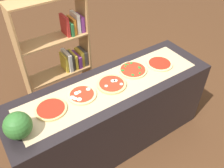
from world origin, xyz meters
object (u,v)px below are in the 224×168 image
at_px(pizza_plain_0, 51,109).
at_px(watermelon, 18,126).
at_px(pizza_plain_4, 160,64).
at_px(bookshelf, 65,58).
at_px(pizza_mozzarella_1, 82,95).
at_px(pizza_spinach_3, 133,70).
at_px(pizza_mozzarella_2, 112,84).

relative_size(pizza_plain_0, watermelon, 1.28).
bearing_deg(pizza_plain_4, bookshelf, 126.59).
bearing_deg(pizza_plain_4, pizza_mozzarella_1, 177.48).
relative_size(pizza_plain_4, watermelon, 1.29).
xyz_separation_m(pizza_mozzarella_1, watermelon, (-0.63, -0.13, 0.10)).
bearing_deg(pizza_spinach_3, pizza_mozzarella_2, -168.37).
distance_m(pizza_mozzarella_2, watermelon, 0.97).
height_order(pizza_mozzarella_1, pizza_spinach_3, pizza_spinach_3).
bearing_deg(watermelon, pizza_plain_4, 3.13).
bearing_deg(bookshelf, pizza_plain_0, -120.43).
bearing_deg(pizza_mozzarella_2, pizza_mozzarella_1, 174.55).
distance_m(pizza_plain_0, pizza_mozzarella_1, 0.32).
xyz_separation_m(pizza_spinach_3, pizza_plain_4, (0.32, -0.08, -0.00)).
distance_m(pizza_mozzarella_1, pizza_plain_4, 0.97).
relative_size(pizza_mozzarella_1, pizza_plain_4, 0.96).
distance_m(pizza_spinach_3, bookshelf, 1.01).
relative_size(pizza_plain_0, pizza_mozzarella_1, 1.03).
distance_m(pizza_mozzarella_1, pizza_spinach_3, 0.65).
bearing_deg(bookshelf, pizza_mozzarella_2, -84.92).
relative_size(pizza_plain_0, pizza_plain_4, 0.99).
relative_size(pizza_plain_0, pizza_spinach_3, 0.96).
relative_size(pizza_spinach_3, watermelon, 1.33).
height_order(pizza_plain_4, watermelon, watermelon).
xyz_separation_m(pizza_mozzarella_2, pizza_plain_4, (0.64, -0.01, -0.00)).
xyz_separation_m(pizza_mozzarella_2, pizza_spinach_3, (0.32, 0.07, 0.00)).
distance_m(pizza_mozzarella_1, bookshelf, 0.99).
relative_size(watermelon, bookshelf, 0.15).
distance_m(watermelon, bookshelf, 1.41).
bearing_deg(pizza_spinach_3, watermelon, -172.63).
bearing_deg(pizza_mozzarella_2, pizza_plain_0, 178.11).
distance_m(pizza_plain_4, watermelon, 1.60).
bearing_deg(pizza_plain_0, watermelon, -158.84).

